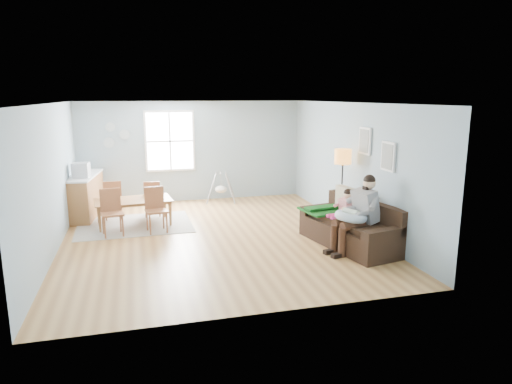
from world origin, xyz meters
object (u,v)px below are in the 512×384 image
object	(u,v)px
floor_lamp	(343,163)
counter	(86,195)
father	(358,211)
baby_swing	(221,189)
chair_sw	(111,209)
chair_se	(156,206)
monitor	(81,170)
sofa	(352,230)
toddler	(343,207)
dining_table	(134,212)
chair_nw	(113,198)
storage_cube	(378,241)
chair_ne	(152,197)

from	to	relation	value
floor_lamp	counter	bearing A→B (deg)	154.46
floor_lamp	counter	world-z (taller)	floor_lamp
father	baby_swing	xyz separation A→B (m)	(-1.70, 4.64, -0.40)
chair_sw	chair_se	bearing A→B (deg)	1.40
chair_se	monitor	xyz separation A→B (m)	(-1.58, 1.33, 0.64)
sofa	toddler	distance (m)	0.48
sofa	monitor	world-z (taller)	monitor
counter	monitor	xyz separation A→B (m)	(-0.03, -0.34, 0.67)
dining_table	monitor	size ratio (longest dim) A/B	4.20
chair_nw	baby_swing	distance (m)	3.01
sofa	chair_se	bearing A→B (deg)	151.97
father	storage_cube	xyz separation A→B (m)	(0.29, -0.25, -0.52)
chair_sw	baby_swing	world-z (taller)	chair_sw
sofa	chair_nw	xyz separation A→B (m)	(-4.53, 3.12, 0.22)
father	chair_ne	xyz separation A→B (m)	(-3.57, 3.48, -0.27)
chair_ne	toddler	bearing A→B (deg)	-40.10
monitor	counter	bearing A→B (deg)	85.30
floor_lamp	baby_swing	size ratio (longest dim) A/B	1.87
sofa	father	distance (m)	0.56
toddler	floor_lamp	distance (m)	1.15
dining_table	baby_swing	bearing A→B (deg)	32.07
storage_cube	chair_nw	distance (m)	6.03
storage_cube	counter	size ratio (longest dim) A/B	0.26
sofa	floor_lamp	size ratio (longest dim) A/B	1.32
toddler	monitor	world-z (taller)	monitor
baby_swing	counter	bearing A→B (deg)	-168.11
father	toddler	xyz separation A→B (m)	(-0.05, 0.51, -0.03)
counter	baby_swing	bearing A→B (deg)	11.89
father	toddler	world-z (taller)	father
sofa	storage_cube	world-z (taller)	sofa
father	monitor	world-z (taller)	father
chair_nw	chair_ne	size ratio (longest dim) A/B	1.06
floor_lamp	chair_nw	distance (m)	5.28
chair_se	father	bearing A→B (deg)	-32.44
storage_cube	chair_se	world-z (taller)	chair_se
chair_ne	chair_sw	bearing A→B (deg)	-124.87
chair_ne	baby_swing	xyz separation A→B (m)	(1.87, 1.16, -0.13)
chair_sw	monitor	bearing A→B (deg)	116.95
sofa	chair_ne	size ratio (longest dim) A/B	2.63
toddler	father	bearing A→B (deg)	-84.17
storage_cube	dining_table	bearing A→B (deg)	144.12
dining_table	chair_ne	world-z (taller)	chair_ne
floor_lamp	monitor	world-z (taller)	floor_lamp
floor_lamp	chair_nw	world-z (taller)	floor_lamp
storage_cube	chair_ne	distance (m)	5.38
sofa	counter	bearing A→B (deg)	145.16
toddler	chair_ne	xyz separation A→B (m)	(-3.52, 2.96, -0.24)
toddler	baby_swing	bearing A→B (deg)	111.77
father	floor_lamp	distance (m)	1.54
sofa	floor_lamp	xyz separation A→B (m)	(0.23, 1.02, 1.14)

